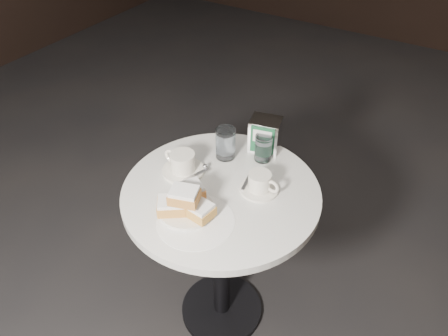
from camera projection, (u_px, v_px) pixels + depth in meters
ground at (222, 310)px, 2.00m from camera, size 7.00×7.00×0.00m
cafe_table at (221, 229)px, 1.65m from camera, size 0.70×0.70×0.74m
sugar_spill at (196, 221)px, 1.41m from camera, size 0.30×0.30×0.00m
beignet_plate at (186, 203)px, 1.41m from camera, size 0.23×0.23×0.12m
coffee_cup_left at (183, 164)px, 1.59m from camera, size 0.17×0.17×0.08m
coffee_cup_right at (260, 183)px, 1.51m from camera, size 0.15×0.15×0.07m
water_glass_left at (226, 144)px, 1.64m from camera, size 0.08×0.08×0.12m
water_glass_right at (263, 148)px, 1.63m from camera, size 0.08×0.08×0.10m
napkin_dispenser at (265, 135)px, 1.67m from camera, size 0.13×0.12×0.13m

